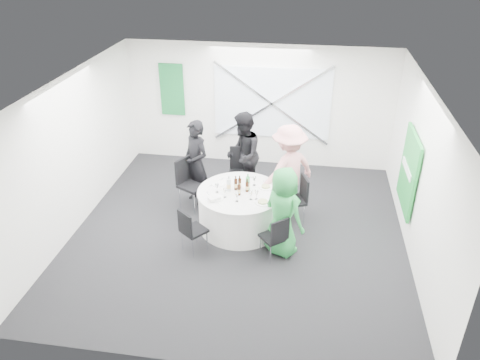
# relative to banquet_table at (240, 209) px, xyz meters

# --- Properties ---
(floor) EXTENTS (6.00, 6.00, 0.00)m
(floor) POSITION_rel_banquet_table_xyz_m (0.00, -0.20, -0.38)
(floor) COLOR black
(floor) RESTS_ON ground
(ceiling) EXTENTS (6.00, 6.00, 0.00)m
(ceiling) POSITION_rel_banquet_table_xyz_m (0.00, -0.20, 2.42)
(ceiling) COLOR silver
(ceiling) RESTS_ON wall_back
(wall_back) EXTENTS (6.00, 0.00, 6.00)m
(wall_back) POSITION_rel_banquet_table_xyz_m (0.00, 2.80, 1.02)
(wall_back) COLOR white
(wall_back) RESTS_ON floor
(wall_front) EXTENTS (6.00, 0.00, 6.00)m
(wall_front) POSITION_rel_banquet_table_xyz_m (0.00, -3.20, 1.02)
(wall_front) COLOR white
(wall_front) RESTS_ON floor
(wall_left) EXTENTS (0.00, 6.00, 6.00)m
(wall_left) POSITION_rel_banquet_table_xyz_m (-3.00, -0.20, 1.02)
(wall_left) COLOR white
(wall_left) RESTS_ON floor
(wall_right) EXTENTS (0.00, 6.00, 6.00)m
(wall_right) POSITION_rel_banquet_table_xyz_m (3.00, -0.20, 1.02)
(wall_right) COLOR white
(wall_right) RESTS_ON floor
(window_panel) EXTENTS (2.60, 0.03, 1.60)m
(window_panel) POSITION_rel_banquet_table_xyz_m (0.30, 2.76, 1.12)
(window_panel) COLOR silver
(window_panel) RESTS_ON wall_back
(window_brace_a) EXTENTS (2.63, 0.05, 1.84)m
(window_brace_a) POSITION_rel_banquet_table_xyz_m (0.30, 2.72, 1.12)
(window_brace_a) COLOR silver
(window_brace_a) RESTS_ON window_panel
(window_brace_b) EXTENTS (2.63, 0.05, 1.84)m
(window_brace_b) POSITION_rel_banquet_table_xyz_m (0.30, 2.72, 1.12)
(window_brace_b) COLOR silver
(window_brace_b) RESTS_ON window_panel
(green_banner) EXTENTS (0.55, 0.04, 1.20)m
(green_banner) POSITION_rel_banquet_table_xyz_m (-2.00, 2.75, 1.32)
(green_banner) COLOR #167033
(green_banner) RESTS_ON wall_back
(green_sign) EXTENTS (0.05, 1.20, 1.40)m
(green_sign) POSITION_rel_banquet_table_xyz_m (2.94, 0.40, 0.82)
(green_sign) COLOR #1A9234
(green_sign) RESTS_ON wall_right
(banquet_table) EXTENTS (1.56, 1.56, 0.76)m
(banquet_table) POSITION_rel_banquet_table_xyz_m (0.00, 0.00, 0.00)
(banquet_table) COLOR silver
(banquet_table) RESTS_ON floor
(chair_back) EXTENTS (0.53, 0.54, 1.03)m
(chair_back) POSITION_rel_banquet_table_xyz_m (-0.18, 1.23, 0.23)
(chair_back) COLOR black
(chair_back) RESTS_ON floor
(chair_back_left) EXTENTS (0.64, 0.63, 1.04)m
(chair_back_left) POSITION_rel_banquet_table_xyz_m (-1.11, 0.58, 0.23)
(chair_back_left) COLOR black
(chair_back_left) RESTS_ON floor
(chair_back_right) EXTENTS (0.54, 0.54, 0.92)m
(chair_back_right) POSITION_rel_banquet_table_xyz_m (1.04, 0.39, 0.16)
(chair_back_right) COLOR black
(chair_back_right) RESTS_ON floor
(chair_front_right) EXTENTS (0.53, 0.53, 0.83)m
(chair_front_right) POSITION_rel_banquet_table_xyz_m (0.74, -0.87, 0.10)
(chair_front_right) COLOR black
(chair_front_right) RESTS_ON floor
(chair_front_left) EXTENTS (0.53, 0.53, 0.84)m
(chair_front_left) POSITION_rel_banquet_table_xyz_m (-0.72, -0.89, 0.11)
(chair_front_left) COLOR black
(chair_front_left) RESTS_ON floor
(person_man_back_left) EXTENTS (0.76, 0.72, 1.74)m
(person_man_back_left) POSITION_rel_banquet_table_xyz_m (-1.01, 0.81, 0.49)
(person_man_back_left) COLOR black
(person_man_back_left) RESTS_ON floor
(person_man_back) EXTENTS (0.57, 0.91, 1.79)m
(person_man_back) POSITION_rel_banquet_table_xyz_m (-0.13, 1.25, 0.51)
(person_man_back) COLOR black
(person_man_back) RESTS_ON floor
(person_woman_pink) EXTENTS (1.24, 1.18, 1.81)m
(person_woman_pink) POSITION_rel_banquet_table_xyz_m (0.82, 0.71, 0.53)
(person_woman_pink) COLOR pink
(person_woman_pink) RESTS_ON floor
(person_woman_green) EXTENTS (0.94, 0.89, 1.61)m
(person_woman_green) POSITION_rel_banquet_table_xyz_m (0.82, -0.64, 0.42)
(person_woman_green) COLOR #268B3E
(person_woman_green) RESTS_ON floor
(plate_back) EXTENTS (0.25, 0.25, 0.01)m
(plate_back) POSITION_rel_banquet_table_xyz_m (-0.05, 0.55, 0.39)
(plate_back) COLOR white
(plate_back) RESTS_ON banquet_table
(plate_back_left) EXTENTS (0.26, 0.26, 0.01)m
(plate_back_left) POSITION_rel_banquet_table_xyz_m (-0.45, 0.22, 0.39)
(plate_back_left) COLOR white
(plate_back_left) RESTS_ON banquet_table
(plate_back_right) EXTENTS (0.24, 0.24, 0.04)m
(plate_back_right) POSITION_rel_banquet_table_xyz_m (0.45, 0.22, 0.40)
(plate_back_right) COLOR white
(plate_back_right) RESTS_ON banquet_table
(plate_front_right) EXTENTS (0.27, 0.27, 0.04)m
(plate_front_right) POSITION_rel_banquet_table_xyz_m (0.45, -0.33, 0.40)
(plate_front_right) COLOR white
(plate_front_right) RESTS_ON banquet_table
(plate_front_left) EXTENTS (0.28, 0.28, 0.01)m
(plate_front_left) POSITION_rel_banquet_table_xyz_m (-0.39, -0.31, 0.39)
(plate_front_left) COLOR white
(plate_front_left) RESTS_ON banquet_table
(napkin) EXTENTS (0.23, 0.22, 0.05)m
(napkin) POSITION_rel_banquet_table_xyz_m (-0.40, -0.38, 0.42)
(napkin) COLOR silver
(napkin) RESTS_ON plate_front_left
(beer_bottle_a) EXTENTS (0.06, 0.06, 0.28)m
(beer_bottle_a) POSITION_rel_banquet_table_xyz_m (-0.09, 0.06, 0.49)
(beer_bottle_a) COLOR #38180A
(beer_bottle_a) RESTS_ON banquet_table
(beer_bottle_b) EXTENTS (0.06, 0.06, 0.25)m
(beer_bottle_b) POSITION_rel_banquet_table_xyz_m (-0.03, 0.14, 0.47)
(beer_bottle_b) COLOR #38180A
(beer_bottle_b) RESTS_ON banquet_table
(beer_bottle_c) EXTENTS (0.06, 0.06, 0.25)m
(beer_bottle_c) POSITION_rel_banquet_table_xyz_m (0.13, 0.03, 0.47)
(beer_bottle_c) COLOR #38180A
(beer_bottle_c) RESTS_ON banquet_table
(beer_bottle_d) EXTENTS (0.06, 0.06, 0.26)m
(beer_bottle_d) POSITION_rel_banquet_table_xyz_m (0.00, -0.12, 0.48)
(beer_bottle_d) COLOR #38180A
(beer_bottle_d) RESTS_ON banquet_table
(green_water_bottle) EXTENTS (0.08, 0.08, 0.33)m
(green_water_bottle) POSITION_rel_banquet_table_xyz_m (0.13, 0.08, 0.51)
(green_water_bottle) COLOR #3D9F53
(green_water_bottle) RESTS_ON banquet_table
(clear_water_bottle) EXTENTS (0.08, 0.08, 0.30)m
(clear_water_bottle) POSITION_rel_banquet_table_xyz_m (-0.21, 0.01, 0.50)
(clear_water_bottle) COLOR silver
(clear_water_bottle) RESTS_ON banquet_table
(wine_glass_a) EXTENTS (0.07, 0.07, 0.17)m
(wine_glass_a) POSITION_rel_banquet_table_xyz_m (-0.41, -0.09, 0.50)
(wine_glass_a) COLOR white
(wine_glass_a) RESTS_ON banquet_table
(wine_glass_b) EXTENTS (0.07, 0.07, 0.17)m
(wine_glass_b) POSITION_rel_banquet_table_xyz_m (-0.23, -0.24, 0.50)
(wine_glass_b) COLOR white
(wine_glass_b) RESTS_ON banquet_table
(wine_glass_c) EXTENTS (0.07, 0.07, 0.17)m
(wine_glass_c) POSITION_rel_banquet_table_xyz_m (0.22, 0.28, 0.50)
(wine_glass_c) COLOR white
(wine_glass_c) RESTS_ON banquet_table
(wine_glass_d) EXTENTS (0.07, 0.07, 0.17)m
(wine_glass_d) POSITION_rel_banquet_table_xyz_m (-0.00, -0.34, 0.50)
(wine_glass_d) COLOR white
(wine_glass_d) RESTS_ON banquet_table
(wine_glass_e) EXTENTS (0.07, 0.07, 0.17)m
(wine_glass_e) POSITION_rel_banquet_table_xyz_m (0.33, -0.22, 0.50)
(wine_glass_e) COLOR white
(wine_glass_e) RESTS_ON banquet_table
(wine_glass_f) EXTENTS (0.07, 0.07, 0.17)m
(wine_glass_f) POSITION_rel_banquet_table_xyz_m (0.23, -0.25, 0.50)
(wine_glass_f) COLOR white
(wine_glass_f) RESTS_ON banquet_table
(fork_a) EXTENTS (0.15, 0.03, 0.01)m
(fork_a) POSITION_rel_banquet_table_xyz_m (0.11, 0.56, 0.38)
(fork_a) COLOR silver
(fork_a) RESTS_ON banquet_table
(knife_a) EXTENTS (0.15, 0.02, 0.01)m
(knife_a) POSITION_rel_banquet_table_xyz_m (-0.15, 0.56, 0.38)
(knife_a) COLOR silver
(knife_a) RESTS_ON banquet_table
(fork_b) EXTENTS (0.08, 0.14, 0.01)m
(fork_b) POSITION_rel_banquet_table_xyz_m (-0.42, 0.39, 0.38)
(fork_b) COLOR silver
(fork_b) RESTS_ON banquet_table
(knife_b) EXTENTS (0.09, 0.13, 0.01)m
(knife_b) POSITION_rel_banquet_table_xyz_m (-0.56, 0.15, 0.38)
(knife_b) COLOR silver
(knife_b) RESTS_ON banquet_table
(fork_c) EXTENTS (0.08, 0.14, 0.01)m
(fork_c) POSITION_rel_banquet_table_xyz_m (0.57, 0.09, 0.38)
(fork_c) COLOR silver
(fork_c) RESTS_ON banquet_table
(knife_c) EXTENTS (0.08, 0.14, 0.01)m
(knife_c) POSITION_rel_banquet_table_xyz_m (0.40, 0.41, 0.38)
(knife_c) COLOR silver
(knife_c) RESTS_ON banquet_table
(fork_d) EXTENTS (0.10, 0.13, 0.01)m
(fork_d) POSITION_rel_banquet_table_xyz_m (-0.55, -0.18, 0.38)
(fork_d) COLOR silver
(fork_d) RESTS_ON banquet_table
(knife_d) EXTENTS (0.11, 0.12, 0.01)m
(knife_d) POSITION_rel_banquet_table_xyz_m (-0.28, -0.50, 0.38)
(knife_d) COLOR silver
(knife_d) RESTS_ON banquet_table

